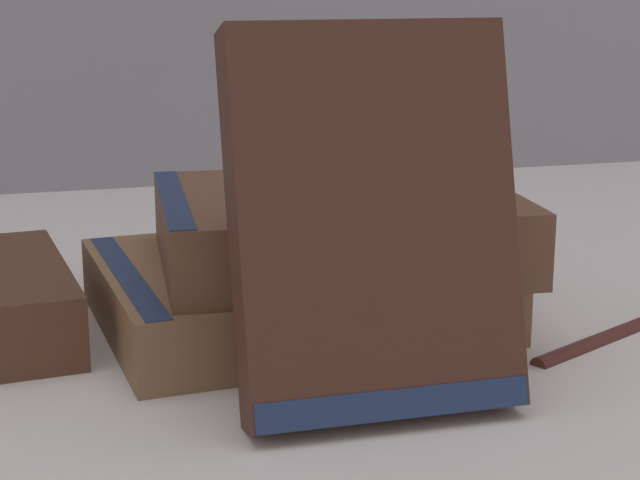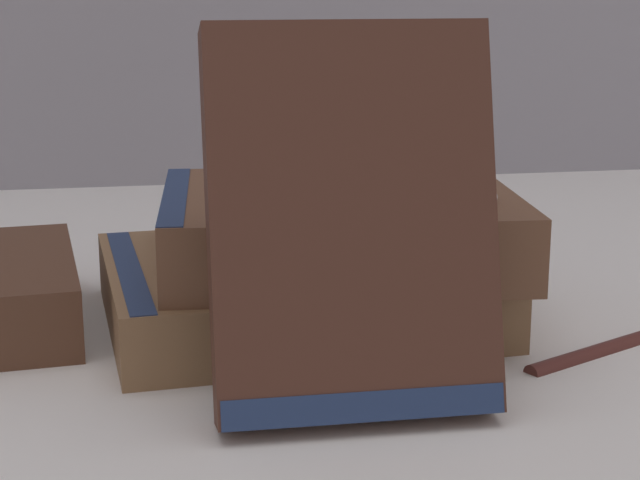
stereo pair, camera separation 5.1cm
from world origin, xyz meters
name	(u,v)px [view 2 (the right image)]	position (x,y,z in m)	size (l,w,h in m)	color
ground_plane	(305,339)	(0.00, 0.00, 0.00)	(3.00, 3.00, 0.00)	silver
book_flat_bottom	(295,290)	(0.00, 0.03, 0.02)	(0.20, 0.17, 0.03)	brown
book_flat_top	(328,228)	(0.01, 0.02, 0.05)	(0.18, 0.15, 0.04)	brown
book_leaning_front	(351,234)	(0.01, -0.09, 0.07)	(0.12, 0.07, 0.16)	#422319
pocket_watch	(448,195)	(0.07, -0.01, 0.07)	(0.05, 0.05, 0.01)	white
reading_glasses	(241,249)	(-0.01, 0.18, 0.00)	(0.10, 0.06, 0.00)	#ADADB2
fountain_pen	(632,334)	(0.16, -0.03, 0.00)	(0.13, 0.07, 0.01)	#471E19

